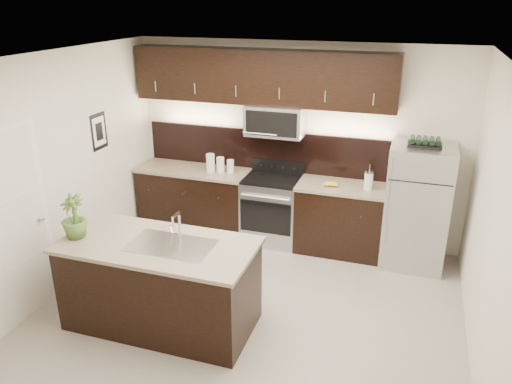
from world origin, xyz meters
TOP-DOWN VIEW (x-y plane):
  - ground at (0.00, 0.00)m, footprint 4.50×4.50m
  - room_walls at (-0.11, -0.04)m, footprint 4.52×4.02m
  - counter_run at (-0.46, 1.69)m, footprint 3.51×0.65m
  - upper_fixtures at (-0.43, 1.84)m, footprint 3.49×0.40m
  - island at (-0.80, -0.50)m, footprint 1.96×0.96m
  - sink_faucet at (-0.65, -0.49)m, footprint 0.84×0.50m
  - refrigerator at (1.64, 1.63)m, footprint 0.76×0.68m
  - wine_rack at (1.64, 1.63)m, footprint 0.39×0.24m
  - plant at (-1.65, -0.64)m, footprint 0.28×0.28m
  - canisters at (-1.03, 1.66)m, footprint 0.38×0.17m
  - french_press at (1.03, 1.64)m, footprint 0.11×0.11m
  - bananas at (0.50, 1.61)m, footprint 0.21×0.18m

SIDE VIEW (x-z plane):
  - ground at x=0.00m, z-range 0.00..0.00m
  - counter_run at x=-0.46m, z-range 0.00..0.94m
  - island at x=-0.80m, z-range 0.00..0.94m
  - refrigerator at x=1.64m, z-range 0.00..1.57m
  - sink_faucet at x=-0.65m, z-range 0.81..1.10m
  - bananas at x=0.50m, z-range 0.94..1.00m
  - canisters at x=-1.03m, z-range 0.92..1.18m
  - french_press at x=1.03m, z-range 0.90..1.23m
  - plant at x=-1.65m, z-range 0.94..1.39m
  - wine_rack at x=1.64m, z-range 1.57..1.66m
  - room_walls at x=-0.11m, z-range 0.34..3.05m
  - upper_fixtures at x=-0.43m, z-range 1.31..2.97m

